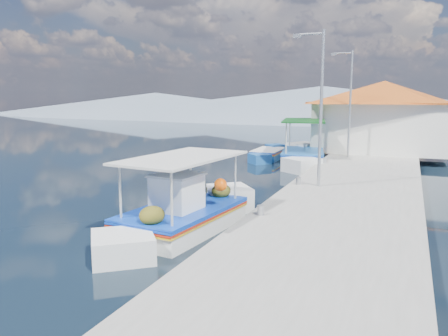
% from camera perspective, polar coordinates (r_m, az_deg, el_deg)
% --- Properties ---
extents(ground, '(160.00, 160.00, 0.00)m').
position_cam_1_polar(ground, '(17.95, -4.08, -3.90)').
color(ground, black).
rests_on(ground, ground).
extents(quay, '(5.00, 44.00, 0.50)m').
position_cam_1_polar(quay, '(22.06, 17.03, -1.13)').
color(quay, '#9E9B94').
rests_on(quay, ground).
extents(bollards, '(0.20, 17.20, 0.30)m').
position_cam_1_polar(bollards, '(21.55, 11.33, -0.06)').
color(bollards, '#A5A8AD').
rests_on(bollards, quay).
extents(main_caique, '(2.75, 7.62, 2.53)m').
position_cam_1_polar(main_caique, '(13.86, -5.07, -5.86)').
color(main_caique, white).
rests_on(main_caique, ground).
extents(caique_green_canopy, '(3.25, 7.59, 2.89)m').
position_cam_1_polar(caique_green_canopy, '(26.96, 10.00, 1.39)').
color(caique_green_canopy, white).
rests_on(caique_green_canopy, ground).
extents(caique_blue_hull, '(1.66, 5.37, 0.95)m').
position_cam_1_polar(caique_blue_hull, '(28.75, 5.63, 1.64)').
color(caique_blue_hull, '#1B59A7').
rests_on(caique_blue_hull, ground).
extents(caique_far, '(2.87, 6.48, 2.32)m').
position_cam_1_polar(caique_far, '(32.23, 12.89, 2.60)').
color(caique_far, white).
rests_on(caique_far, ground).
extents(harbor_building, '(10.49, 10.49, 4.40)m').
position_cam_1_polar(harbor_building, '(30.71, 19.43, 6.36)').
color(harbor_building, silver).
rests_on(harbor_building, quay).
extents(lamp_post_near, '(1.21, 0.14, 6.00)m').
position_cam_1_polar(lamp_post_near, '(17.94, 11.88, 8.33)').
color(lamp_post_near, '#A5A8AD').
rests_on(lamp_post_near, quay).
extents(lamp_post_far, '(1.21, 0.14, 6.00)m').
position_cam_1_polar(lamp_post_far, '(26.84, 15.45, 8.49)').
color(lamp_post_far, '#A5A8AD').
rests_on(lamp_post_far, quay).
extents(mountain_ridge, '(171.40, 96.00, 5.50)m').
position_cam_1_polar(mountain_ridge, '(71.68, 21.48, 7.11)').
color(mountain_ridge, slate).
rests_on(mountain_ridge, ground).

